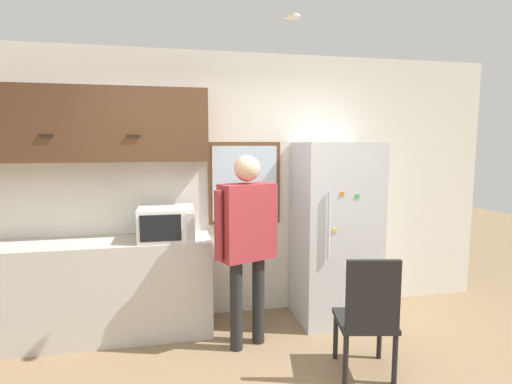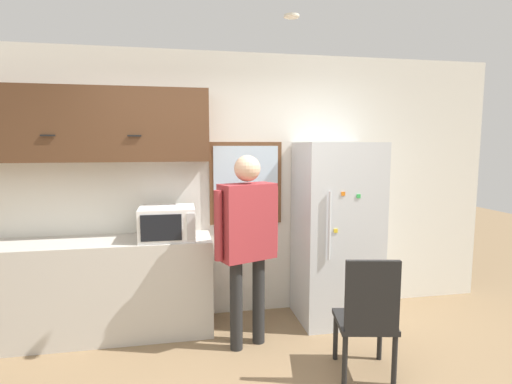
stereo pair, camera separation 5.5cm
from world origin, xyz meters
name	(u,v)px [view 1 (the left image)]	position (x,y,z in m)	size (l,w,h in m)	color
back_wall	(220,187)	(0.00, 1.80, 1.35)	(6.00, 0.06, 2.70)	silver
counter	(99,289)	(-1.17, 1.49, 0.45)	(2.06, 0.56, 0.91)	#BCB7AD
upper_cabinets	(93,125)	(-1.17, 1.61, 1.96)	(2.06, 0.33, 0.67)	#51331E
microwave	(166,223)	(-0.54, 1.44, 1.06)	(0.50, 0.43, 0.30)	white
person	(247,231)	(0.14, 1.03, 1.04)	(0.59, 0.38, 1.69)	black
refrigerator	(335,232)	(1.12, 1.43, 0.90)	(0.77, 0.69, 1.80)	silver
chair	(368,313)	(0.95, 0.37, 0.51)	(0.50, 0.50, 0.96)	black
window	(245,183)	(0.25, 1.76, 1.38)	(0.75, 0.05, 0.85)	brown
ceiling_light	(292,16)	(0.38, 0.54, 2.68)	(0.11, 0.11, 0.01)	white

